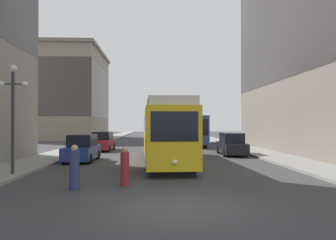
% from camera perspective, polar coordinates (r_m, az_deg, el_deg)
% --- Properties ---
extents(ground_plane, '(200.00, 200.00, 0.00)m').
position_cam_1_polar(ground_plane, '(10.69, 1.52, -14.54)').
color(ground_plane, '#38383A').
extents(sidewalk_left, '(2.99, 120.00, 0.15)m').
position_cam_1_polar(sidewalk_left, '(51.00, -11.11, -3.45)').
color(sidewalk_left, gray).
rests_on(sidewalk_left, ground).
extents(sidewalk_right, '(2.99, 120.00, 0.15)m').
position_cam_1_polar(sidewalk_right, '(51.23, 7.95, -3.44)').
color(sidewalk_right, gray).
rests_on(sidewalk_right, ground).
extents(streetcar, '(3.16, 14.93, 3.89)m').
position_cam_1_polar(streetcar, '(22.64, -0.69, -1.83)').
color(streetcar, black).
rests_on(streetcar, ground).
extents(transit_bus, '(2.62, 12.12, 3.45)m').
position_cam_1_polar(transit_bus, '(40.41, 3.93, -1.53)').
color(transit_bus, black).
rests_on(transit_bus, ground).
extents(parked_car_left_near, '(1.96, 4.40, 1.82)m').
position_cam_1_polar(parked_car_left_near, '(23.65, -14.48, -4.81)').
color(parked_car_left_near, black).
rests_on(parked_car_left_near, ground).
extents(parked_car_left_mid, '(1.99, 4.71, 1.82)m').
position_cam_1_polar(parked_car_left_mid, '(32.55, -11.12, -3.68)').
color(parked_car_left_mid, black).
rests_on(parked_car_left_mid, ground).
extents(parked_car_right_far, '(1.96, 4.85, 1.82)m').
position_cam_1_polar(parked_car_right_far, '(27.98, 10.80, -4.17)').
color(parked_car_right_far, black).
rests_on(parked_car_right_far, ground).
extents(pedestrian_crossing_near, '(0.36, 0.36, 1.62)m').
position_cam_1_polar(pedestrian_crossing_near, '(13.97, -7.40, -8.09)').
color(pedestrian_crossing_near, maroon).
rests_on(pedestrian_crossing_near, ground).
extents(pedestrian_crossing_far, '(0.39, 0.39, 1.74)m').
position_cam_1_polar(pedestrian_crossing_far, '(13.65, -15.71, -8.01)').
color(pedestrian_crossing_far, navy).
rests_on(pedestrian_crossing_far, ground).
extents(lamp_post_left_near, '(1.41, 0.36, 5.28)m').
position_cam_1_polar(lamp_post_left_near, '(17.81, -25.01, 2.84)').
color(lamp_post_left_near, '#333338').
rests_on(lamp_post_left_near, sidewalk_left).
extents(building_left_corner, '(13.36, 18.80, 15.19)m').
position_cam_1_polar(building_left_corner, '(60.71, -17.31, 4.30)').
color(building_left_corner, gray).
rests_on(building_left_corner, ground).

